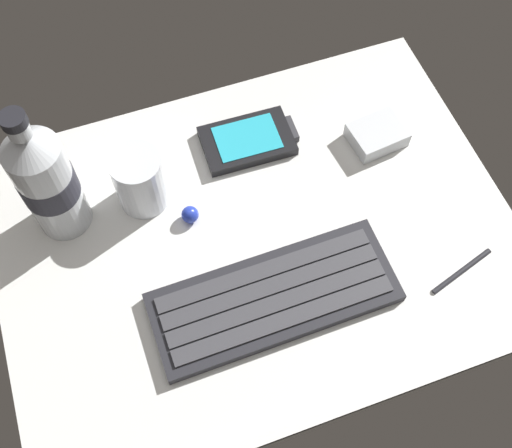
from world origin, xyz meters
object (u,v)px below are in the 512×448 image
(juice_cup, at_px, (140,182))
(water_bottle, at_px, (46,180))
(handheld_device, at_px, (248,140))
(trackball_mouse, at_px, (190,215))
(charger_block, at_px, (377,135))
(keyboard, at_px, (274,297))
(stylus_pen, at_px, (462,270))

(juice_cup, distance_m, water_bottle, 0.11)
(handheld_device, bearing_deg, trackball_mouse, -141.52)
(juice_cup, distance_m, charger_block, 0.32)
(keyboard, height_order, charger_block, charger_block)
(keyboard, height_order, water_bottle, water_bottle)
(water_bottle, bearing_deg, juice_cup, -2.90)
(keyboard, xyz_separation_m, charger_block, (0.21, 0.17, 0.00))
(stylus_pen, bearing_deg, juice_cup, 129.19)
(keyboard, height_order, stylus_pen, keyboard)
(juice_cup, relative_size, trackball_mouse, 3.86)
(keyboard, bearing_deg, charger_block, 38.95)
(juice_cup, distance_m, trackball_mouse, 0.07)
(keyboard, relative_size, juice_cup, 3.43)
(charger_block, height_order, stylus_pen, charger_block)
(juice_cup, bearing_deg, handheld_device, 13.15)
(juice_cup, bearing_deg, charger_block, -3.00)
(trackball_mouse, height_order, stylus_pen, trackball_mouse)
(juice_cup, height_order, charger_block, juice_cup)
(juice_cup, xyz_separation_m, trackball_mouse, (0.05, -0.05, -0.03))
(trackball_mouse, bearing_deg, water_bottle, 159.89)
(stylus_pen, bearing_deg, handheld_device, 107.93)
(keyboard, distance_m, juice_cup, 0.22)
(stylus_pen, bearing_deg, charger_block, 78.09)
(water_bottle, bearing_deg, trackball_mouse, -20.11)
(keyboard, distance_m, handheld_device, 0.23)
(keyboard, xyz_separation_m, juice_cup, (-0.11, 0.19, 0.03))
(handheld_device, bearing_deg, stylus_pen, -55.63)
(juice_cup, xyz_separation_m, stylus_pen, (0.34, -0.23, -0.04))
(handheld_device, relative_size, stylus_pen, 1.37)
(handheld_device, height_order, stylus_pen, handheld_device)
(juice_cup, bearing_deg, trackball_mouse, -46.36)
(water_bottle, relative_size, trackball_mouse, 9.45)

